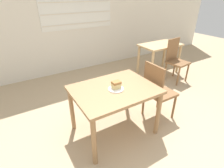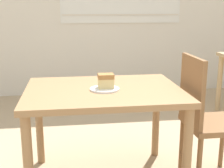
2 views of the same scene
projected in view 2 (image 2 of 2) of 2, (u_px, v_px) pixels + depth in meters
dining_table_near at (104, 102)px, 2.21m from camera, size 1.09×0.83×0.72m
chair_near_window at (205, 116)px, 2.26m from camera, size 0.40×0.40×0.95m
plate at (105, 89)px, 2.15m from camera, size 0.20×0.20×0.01m
cake_slice at (106, 81)px, 2.15m from camera, size 0.11×0.09×0.10m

